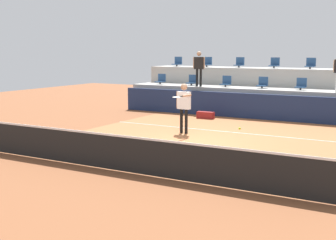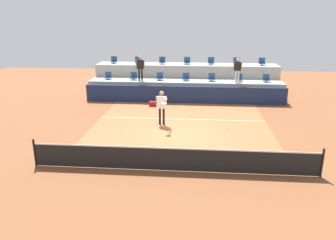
{
  "view_description": "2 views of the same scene",
  "coord_description": "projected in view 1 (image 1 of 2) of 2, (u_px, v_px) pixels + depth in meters",
  "views": [
    {
      "loc": [
        6.32,
        -12.81,
        2.95
      ],
      "look_at": [
        0.09,
        -1.69,
        0.98
      ],
      "focal_mm": 48.18,
      "sensor_mm": 36.0,
      "label": 1
    },
    {
      "loc": [
        0.77,
        -14.95,
        5.41
      ],
      "look_at": [
        -0.41,
        -1.53,
        1.18
      ],
      "focal_mm": 35.37,
      "sensor_mm": 36.0,
      "label": 2
    }
  ],
  "objects": [
    {
      "name": "ground_plane",
      "position": [
        191.0,
        143.0,
        14.55
      ],
      "size": [
        40.0,
        40.0,
        0.0
      ],
      "primitive_type": "plane",
      "color": "brown"
    },
    {
      "name": "court_inner_paint",
      "position": [
        204.0,
        138.0,
        15.41
      ],
      "size": [
        9.0,
        10.0,
        0.01
      ],
      "primitive_type": "cube",
      "color": "#A36038",
      "rests_on": "ground_plane"
    },
    {
      "name": "court_service_line",
      "position": [
        220.0,
        131.0,
        16.61
      ],
      "size": [
        9.0,
        0.06,
        0.0
      ],
      "primitive_type": "cube",
      "color": "silver",
      "rests_on": "ground_plane"
    },
    {
      "name": "tennis_net",
      "position": [
        119.0,
        152.0,
        11.02
      ],
      "size": [
        10.48,
        0.08,
        1.07
      ],
      "color": "black",
      "rests_on": "ground_plane"
    },
    {
      "name": "sponsor_backboard",
      "position": [
        252.0,
        106.0,
        19.64
      ],
      "size": [
        13.0,
        0.16,
        1.1
      ],
      "primitive_type": "cube",
      "color": "navy",
      "rests_on": "ground_plane"
    },
    {
      "name": "seating_tier_lower",
      "position": [
        262.0,
        102.0,
        20.75
      ],
      "size": [
        13.0,
        1.8,
        1.25
      ],
      "primitive_type": "cube",
      "color": "#ADAAA3",
      "rests_on": "ground_plane"
    },
    {
      "name": "seating_tier_upper",
      "position": [
        273.0,
        89.0,
        22.23
      ],
      "size": [
        13.0,
        1.8,
        2.1
      ],
      "primitive_type": "cube",
      "color": "#ADAAA3",
      "rests_on": "ground_plane"
    },
    {
      "name": "stadium_chair_lower_far_left",
      "position": [
        161.0,
        80.0,
        23.13
      ],
      "size": [
        0.44,
        0.4,
        0.52
      ],
      "color": "#2D2D33",
      "rests_on": "seating_tier_lower"
    },
    {
      "name": "stadium_chair_lower_left",
      "position": [
        192.0,
        81.0,
        22.27
      ],
      "size": [
        0.44,
        0.4,
        0.52
      ],
      "color": "#2D2D33",
      "rests_on": "seating_tier_lower"
    },
    {
      "name": "stadium_chair_lower_mid_left",
      "position": [
        226.0,
        82.0,
        21.4
      ],
      "size": [
        0.44,
        0.4,
        0.52
      ],
      "color": "#2D2D33",
      "rests_on": "seating_tier_lower"
    },
    {
      "name": "stadium_chair_lower_center",
      "position": [
        263.0,
        83.0,
        20.54
      ],
      "size": [
        0.44,
        0.4,
        0.52
      ],
      "color": "#2D2D33",
      "rests_on": "seating_tier_lower"
    },
    {
      "name": "stadium_chair_lower_mid_right",
      "position": [
        301.0,
        85.0,
        19.7
      ],
      "size": [
        0.44,
        0.4,
        0.52
      ],
      "color": "#2D2D33",
      "rests_on": "seating_tier_lower"
    },
    {
      "name": "stadium_chair_upper_far_left",
      "position": [
        178.0,
        62.0,
        24.56
      ],
      "size": [
        0.44,
        0.4,
        0.52
      ],
      "color": "#2D2D33",
      "rests_on": "seating_tier_upper"
    },
    {
      "name": "stadium_chair_upper_left",
      "position": [
        207.0,
        63.0,
        23.7
      ],
      "size": [
        0.44,
        0.4,
        0.52
      ],
      "color": "#2D2D33",
      "rests_on": "seating_tier_upper"
    },
    {
      "name": "stadium_chair_upper_mid_left",
      "position": [
        239.0,
        63.0,
        22.83
      ],
      "size": [
        0.44,
        0.4,
        0.52
      ],
      "color": "#2D2D33",
      "rests_on": "seating_tier_upper"
    },
    {
      "name": "stadium_chair_upper_center",
      "position": [
        275.0,
        64.0,
        21.96
      ],
      "size": [
        0.44,
        0.4,
        0.52
      ],
      "color": "#2D2D33",
      "rests_on": "seating_tier_upper"
    },
    {
      "name": "stadium_chair_upper_mid_right",
      "position": [
        311.0,
        64.0,
        21.13
      ],
      "size": [
        0.44,
        0.4,
        0.52
      ],
      "color": "#2D2D33",
      "rests_on": "seating_tier_upper"
    },
    {
      "name": "tennis_player",
      "position": [
        184.0,
        103.0,
        16.02
      ],
      "size": [
        0.66,
        1.25,
        1.79
      ],
      "color": "black",
      "rests_on": "ground_plane"
    },
    {
      "name": "spectator_in_white",
      "position": [
        199.0,
        65.0,
        21.56
      ],
      "size": [
        0.59,
        0.26,
        1.67
      ],
      "color": "black",
      "rests_on": "seating_tier_lower"
    },
    {
      "name": "tennis_ball",
      "position": [
        240.0,
        129.0,
        12.02
      ],
      "size": [
        0.07,
        0.07,
        0.07
      ],
      "color": "#CCE033"
    },
    {
      "name": "equipment_bag",
      "position": [
        206.0,
        115.0,
        19.73
      ],
      "size": [
        0.76,
        0.28,
        0.3
      ],
      "primitive_type": "cube",
      "color": "maroon",
      "rests_on": "ground_plane"
    }
  ]
}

